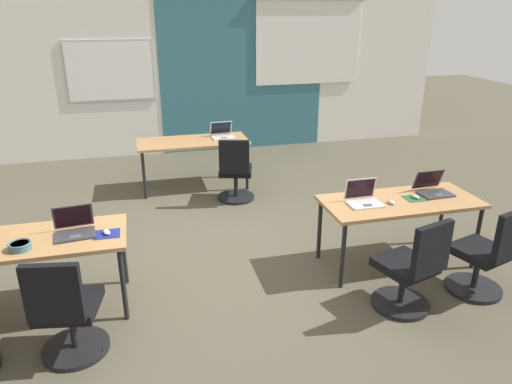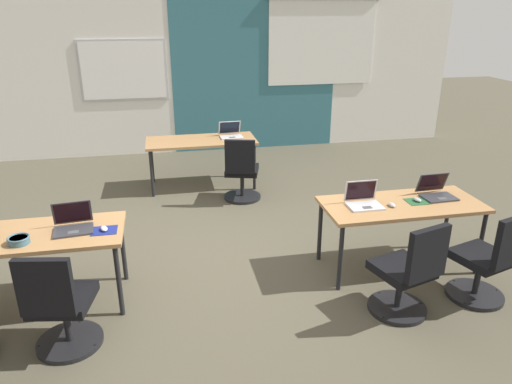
{
  "view_description": "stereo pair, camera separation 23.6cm",
  "coord_description": "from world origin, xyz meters",
  "views": [
    {
      "loc": [
        -0.78,
        -4.54,
        2.56
      ],
      "look_at": [
        0.35,
        -0.15,
        0.77
      ],
      "focal_mm": 33.32,
      "sensor_mm": 36.0,
      "label": 1
    },
    {
      "loc": [
        -0.55,
        -4.59,
        2.56
      ],
      "look_at": [
        0.35,
        -0.15,
        0.77
      ],
      "focal_mm": 33.32,
      "sensor_mm": 36.0,
      "label": 2
    }
  ],
  "objects": [
    {
      "name": "ground_plane",
      "position": [
        0.0,
        0.0,
        0.0
      ],
      "size": [
        24.0,
        24.0,
        0.0
      ],
      "color": "#4C4738"
    },
    {
      "name": "laptop_near_right_inner",
      "position": [
        1.34,
        -0.58,
        0.77
      ],
      "size": [
        0.33,
        0.27,
        0.24
      ],
      "rotation": [
        0.0,
        0.0,
        -0.0
      ],
      "color": "silver",
      "rests_on": "desk_near_right"
    },
    {
      "name": "back_wall_assembly",
      "position": [
        0.04,
        4.2,
        1.41
      ],
      "size": [
        10.0,
        0.27,
        2.8
      ],
      "color": "silver",
      "rests_on": "ground"
    },
    {
      "name": "laptop_near_right_end",
      "position": [
        2.17,
        -0.51,
        0.77
      ],
      "size": [
        0.34,
        0.32,
        0.23
      ],
      "rotation": [
        0.0,
        0.0,
        0.04
      ],
      "color": "#333338",
      "rests_on": "desk_near_right"
    },
    {
      "name": "mousepad_near_left_inner",
      "position": [
        -1.11,
        -0.66,
        0.72
      ],
      "size": [
        0.22,
        0.19,
        0.0
      ],
      "color": "navy",
      "rests_on": "desk_near_left"
    },
    {
      "name": "chair_far_right",
      "position": [
        0.48,
        1.52,
        0.38
      ],
      "size": [
        0.54,
        0.59,
        0.92
      ],
      "rotation": [
        0.0,
        0.0,
        2.87
      ],
      "color": "black",
      "rests_on": "ground"
    },
    {
      "name": "mouse_near_left_inner",
      "position": [
        -1.11,
        -0.66,
        0.74
      ],
      "size": [
        0.09,
        0.11,
        0.03
      ],
      "color": "silver",
      "rests_on": "mousepad_near_left_inner"
    },
    {
      "name": "chair_near_right_inner",
      "position": [
        1.43,
        -1.39,
        0.38
      ],
      "size": [
        0.54,
        0.6,
        0.92
      ],
      "rotation": [
        0.0,
        0.0,
        3.42
      ],
      "color": "black",
      "rests_on": "ground"
    },
    {
      "name": "mousepad_near_right_end",
      "position": [
        1.92,
        -0.6,
        0.72
      ],
      "size": [
        0.22,
        0.19,
        0.0
      ],
      "color": "#23512D",
      "rests_on": "desk_near_right"
    },
    {
      "name": "chair_near_left_inner",
      "position": [
        -1.42,
        -1.29,
        0.38
      ],
      "size": [
        0.52,
        0.57,
        0.92
      ],
      "rotation": [
        0.0,
        0.0,
        2.96
      ],
      "color": "black",
      "rests_on": "ground"
    },
    {
      "name": "mouse_near_right_end",
      "position": [
        1.92,
        -0.6,
        0.74
      ],
      "size": [
        0.07,
        0.11,
        0.03
      ],
      "color": "#B2B2B7",
      "rests_on": "mousepad_near_right_end"
    },
    {
      "name": "desk_near_left",
      "position": [
        -1.75,
        -0.6,
        0.66
      ],
      "size": [
        1.6,
        0.7,
        0.72
      ],
      "color": "#A37547",
      "rests_on": "ground"
    },
    {
      "name": "laptop_far_right",
      "position": [
        0.46,
        2.28,
        0.77
      ],
      "size": [
        0.34,
        0.33,
        0.22
      ],
      "rotation": [
        0.0,
        0.0,
        0.03
      ],
      "color": "silver",
      "rests_on": "desk_far_center"
    },
    {
      "name": "snack_bowl",
      "position": [
        -1.78,
        -0.77,
        0.76
      ],
      "size": [
        0.18,
        0.18,
        0.06
      ],
      "color": "#3D6070",
      "rests_on": "desk_near_left"
    },
    {
      "name": "desk_far_center",
      "position": [
        0.0,
        2.2,
        0.66
      ],
      "size": [
        1.6,
        0.7,
        0.72
      ],
      "color": "#A37547",
      "rests_on": "ground"
    },
    {
      "name": "laptop_near_left_inner",
      "position": [
        -1.38,
        -0.58,
        0.77
      ],
      "size": [
        0.36,
        0.32,
        0.23
      ],
      "rotation": [
        0.0,
        0.0,
        0.11
      ],
      "color": "#333338",
      "rests_on": "desk_near_left"
    },
    {
      "name": "desk_near_right",
      "position": [
        1.75,
        -0.6,
        0.66
      ],
      "size": [
        1.6,
        0.7,
        0.72
      ],
      "color": "#A37547",
      "rests_on": "ground"
    },
    {
      "name": "chair_near_right_end",
      "position": [
        2.25,
        -1.33,
        0.38
      ],
      "size": [
        0.55,
        0.6,
        0.92
      ],
      "rotation": [
        0.0,
        0.0,
        3.43
      ],
      "color": "black",
      "rests_on": "ground"
    },
    {
      "name": "mouse_near_right_inner",
      "position": [
        1.61,
        -0.66,
        0.74
      ],
      "size": [
        0.06,
        0.1,
        0.03
      ],
      "color": "#B2B2B7",
      "rests_on": "desk_near_right"
    }
  ]
}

